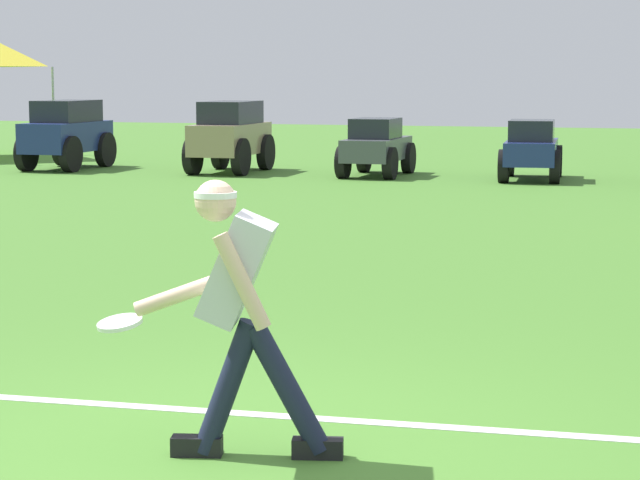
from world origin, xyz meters
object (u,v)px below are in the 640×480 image
parked_car_slot_a (67,133)px  parked_car_slot_b (230,135)px  frisbee_in_flight (120,323)px  parked_car_slot_d (531,149)px  frisbee_thrower (238,303)px  parked_car_slot_c (376,146)px

parked_car_slot_a → parked_car_slot_b: same height
frisbee_in_flight → parked_car_slot_a: (-9.45, 17.13, 0.10)m
parked_car_slot_d → frisbee_in_flight: bearing=-90.0°
frisbee_thrower → frisbee_in_flight: (-0.68, 0.05, -0.15)m
parked_car_slot_d → frisbee_thrower: bearing=-87.7°
parked_car_slot_b → parked_car_slot_c: size_ratio=1.08×
parked_car_slot_b → parked_car_slot_d: parked_car_slot_b is taller
frisbee_in_flight → parked_car_slot_c: size_ratio=0.15×
parked_car_slot_a → parked_car_slot_b: size_ratio=1.00×
parked_car_slot_b → parked_car_slot_c: 2.99m
frisbee_thrower → parked_car_slot_c: 17.69m
frisbee_thrower → parked_car_slot_a: 19.94m
frisbee_in_flight → parked_car_slot_b: 18.28m
parked_car_slot_b → parked_car_slot_c: (2.98, -0.03, -0.18)m
parked_car_slot_d → parked_car_slot_b: bearing=179.2°
frisbee_thrower → parked_car_slot_d: bearing=92.3°
frisbee_thrower → frisbee_in_flight: 0.70m
frisbee_thrower → parked_car_slot_d: 17.26m
parked_car_slot_c → parked_car_slot_d: 2.95m
frisbee_in_flight → parked_car_slot_d: bearing=90.0°
frisbee_thrower → parked_car_slot_b: bearing=110.9°
frisbee_in_flight → parked_car_slot_d: (-0.01, 17.20, -0.08)m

